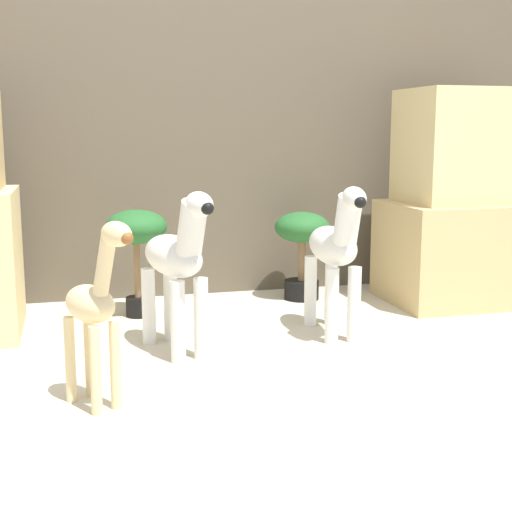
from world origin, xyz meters
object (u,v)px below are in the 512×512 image
Objects in this scene: giraffe_figurine at (95,306)px; potted_palm_front at (136,234)px; zebra_right at (335,251)px; potted_palm_back at (302,240)px; zebra_left at (177,262)px.

giraffe_figurine is 1.12m from potted_palm_front.
zebra_right is 1.15m from giraffe_figurine.
giraffe_figurine reaches higher than potted_palm_back.
giraffe_figurine is at bearing -131.21° from potted_palm_back.
giraffe_figurine reaches higher than potted_palm_front.
zebra_left is at bearing -80.80° from potted_palm_front.
zebra_left reaches higher than potted_palm_front.
zebra_right reaches higher than potted_palm_back.
giraffe_figurine is at bearing -101.78° from potted_palm_front.
giraffe_figurine is 1.63m from potted_palm_back.
zebra_right is 1.43× the size of potted_palm_back.
potted_palm_front is at bearing 99.20° from zebra_left.
zebra_right and zebra_left have the same top height.
zebra_left is at bearing -135.30° from potted_palm_back.
giraffe_figurine is 1.20× the size of potted_palm_front.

